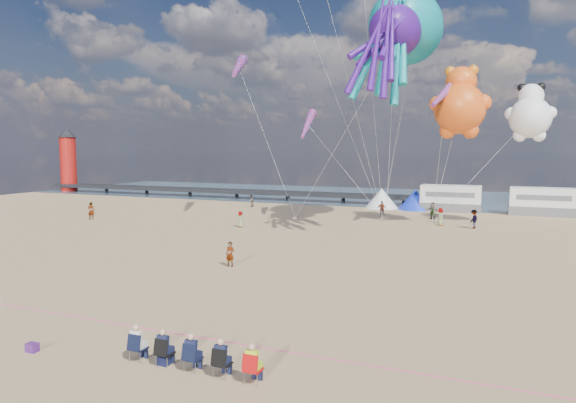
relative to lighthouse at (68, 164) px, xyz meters
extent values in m
plane|color=tan|center=(56.00, -44.00, -4.50)|extent=(120.00, 120.00, 0.00)
plane|color=#38566B|center=(56.00, 11.00, -4.48)|extent=(120.00, 120.00, 0.00)
cube|color=black|center=(28.00, 0.00, -3.50)|extent=(60.00, 3.00, 0.50)
cylinder|color=#A5140F|center=(0.00, 0.00, 0.00)|extent=(2.60, 2.60, 9.00)
cube|color=silver|center=(62.00, -4.00, -3.00)|extent=(6.60, 2.50, 3.00)
cube|color=silver|center=(71.50, -4.00, -3.00)|extent=(6.60, 2.50, 3.00)
cone|color=white|center=(54.00, -4.00, -3.30)|extent=(4.00, 4.00, 2.40)
cone|color=#1933CC|center=(58.00, -4.00, -3.30)|extent=(4.00, 4.00, 2.40)
cube|color=#4C1D6D|center=(52.08, -52.49, -4.34)|extent=(0.40, 0.30, 0.32)
cube|color=#13173C|center=(57.12, -51.59, -4.35)|extent=(0.38, 0.28, 0.30)
cylinder|color=#F2338C|center=(56.00, -49.00, -4.48)|extent=(34.00, 0.03, 0.03)
imported|color=tan|center=(52.14, -38.11, -3.73)|extent=(0.58, 0.39, 1.55)
imported|color=#7F6659|center=(45.34, -24.00, -3.76)|extent=(0.47, 0.61, 1.48)
imported|color=#7F6659|center=(38.88, -9.04, -3.74)|extent=(0.49, 0.75, 1.52)
imported|color=#7F6659|center=(65.15, -16.50, -3.64)|extent=(0.93, 1.03, 1.73)
imported|color=#7F6659|center=(55.81, -12.13, -3.64)|extent=(1.17, 0.75, 1.71)
imported|color=#7F6659|center=(60.94, -11.62, -3.64)|extent=(1.09, 0.88, 1.73)
imported|color=#7F6659|center=(29.02, -25.42, -3.59)|extent=(1.76, 1.14, 1.82)
imported|color=#7F6659|center=(62.17, -15.75, -3.67)|extent=(0.67, 0.73, 1.66)
cube|color=gray|center=(47.94, -16.88, -4.39)|extent=(0.50, 0.35, 0.22)
cube|color=gray|center=(57.28, -16.66, -4.39)|extent=(0.50, 0.35, 0.22)
cube|color=gray|center=(61.32, -15.35, -4.39)|extent=(0.50, 0.35, 0.22)
cube|color=gray|center=(61.40, -15.15, -4.39)|extent=(0.50, 0.35, 0.22)
cube|color=gray|center=(56.24, -13.53, -4.39)|extent=(0.50, 0.35, 0.22)
camera|label=1|loc=(67.39, -65.29, 2.79)|focal=32.00mm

